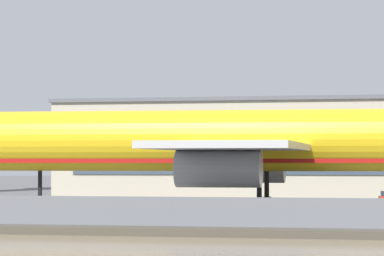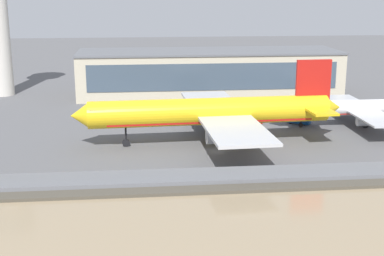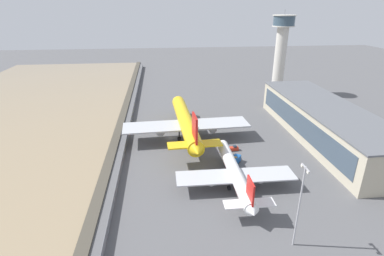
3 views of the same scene
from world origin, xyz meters
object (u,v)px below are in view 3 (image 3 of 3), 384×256
at_px(ops_van, 235,160).
at_px(control_tower, 281,48).
at_px(cargo_jet_yellow, 186,122).
at_px(apron_light_mast_apron_west, 300,203).
at_px(baggage_tug, 234,148).
at_px(passenger_jet_white_red, 235,173).

distance_m(ops_van, control_tower, 89.51).
bearing_deg(ops_van, cargo_jet_yellow, -147.54).
bearing_deg(control_tower, apron_light_mast_apron_west, -19.19).
bearing_deg(cargo_jet_yellow, apron_light_mast_apron_west, 17.10).
xyz_separation_m(control_tower, apron_light_mast_apron_west, (110.37, -38.41, -14.51)).
height_order(cargo_jet_yellow, apron_light_mast_apron_west, apron_light_mast_apron_west).
distance_m(cargo_jet_yellow, ops_van, 25.95).
distance_m(ops_van, apron_light_mast_apron_west, 36.54).
distance_m(baggage_tug, control_tower, 81.25).
relative_size(cargo_jet_yellow, control_tower, 1.23).
height_order(passenger_jet_white_red, control_tower, control_tower).
bearing_deg(control_tower, cargo_jet_yellow, -46.07).
bearing_deg(passenger_jet_white_red, control_tower, 152.50).
xyz_separation_m(cargo_jet_yellow, ops_van, (21.49, 13.67, -5.01)).
bearing_deg(ops_van, control_tower, 150.75).
height_order(cargo_jet_yellow, baggage_tug, cargo_jet_yellow).
relative_size(cargo_jet_yellow, ops_van, 9.95).
xyz_separation_m(baggage_tug, ops_van, (9.11, -1.75, 0.47)).
bearing_deg(control_tower, baggage_tug, -31.41).
bearing_deg(baggage_tug, apron_light_mast_apron_west, 2.58).
distance_m(passenger_jet_white_red, control_tower, 100.62).
distance_m(passenger_jet_white_red, baggage_tug, 21.96).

